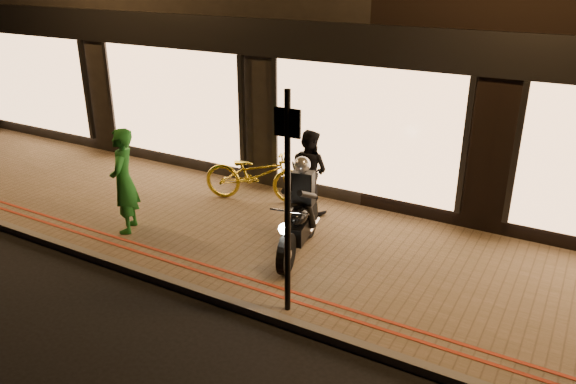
% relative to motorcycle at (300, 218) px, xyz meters
% --- Properties ---
extents(ground, '(90.00, 90.00, 0.00)m').
position_rel_motorcycle_xyz_m(ground, '(0.12, -1.75, -0.73)').
color(ground, black).
rests_on(ground, ground).
extents(sidewalk, '(50.00, 4.00, 0.12)m').
position_rel_motorcycle_xyz_m(sidewalk, '(0.12, 0.25, -0.67)').
color(sidewalk, brown).
rests_on(sidewalk, ground).
extents(kerb_stone, '(50.00, 0.14, 0.12)m').
position_rel_motorcycle_xyz_m(kerb_stone, '(0.12, -1.70, -0.67)').
color(kerb_stone, '#59544C').
rests_on(kerb_stone, ground).
extents(red_kerb_lines, '(50.00, 0.26, 0.01)m').
position_rel_motorcycle_xyz_m(red_kerb_lines, '(0.12, -1.20, -0.61)').
color(red_kerb_lines, maroon).
rests_on(red_kerb_lines, sidewalk).
extents(motorcycle, '(0.69, 1.92, 1.59)m').
position_rel_motorcycle_xyz_m(motorcycle, '(0.00, 0.00, 0.00)').
color(motorcycle, black).
rests_on(motorcycle, sidewalk).
extents(sign_post, '(0.35, 0.08, 3.00)m').
position_rel_motorcycle_xyz_m(sign_post, '(0.64, -1.50, 1.06)').
color(sign_post, black).
rests_on(sign_post, sidewalk).
extents(bicycle_gold, '(2.18, 1.29, 1.08)m').
position_rel_motorcycle_xyz_m(bicycle_gold, '(-1.76, 1.47, -0.07)').
color(bicycle_gold, gold).
rests_on(bicycle_gold, sidewalk).
extents(person_green, '(0.71, 0.80, 1.83)m').
position_rel_motorcycle_xyz_m(person_green, '(-2.99, -0.76, 0.30)').
color(person_green, '#1B6621').
rests_on(person_green, sidewalk).
extents(person_dark, '(0.83, 0.68, 1.59)m').
position_rel_motorcycle_xyz_m(person_dark, '(-0.63, 1.50, 0.18)').
color(person_dark, black).
rests_on(person_dark, sidewalk).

